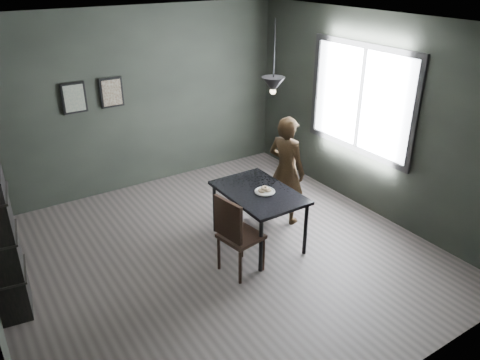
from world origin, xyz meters
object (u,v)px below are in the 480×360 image
white_plate (265,192)px  pendant_lamp (273,85)px  wood_chair (235,231)px  shelf_unit (2,247)px  cafe_table (259,197)px  woman (286,170)px

white_plate → pendant_lamp: size_ratio=0.27×
wood_chair → shelf_unit: shelf_unit is taller
wood_chair → cafe_table: bearing=24.0°
pendant_lamp → shelf_unit: bearing=176.0°
wood_chair → pendant_lamp: (0.86, 0.50, 1.48)m
cafe_table → wood_chair: (-0.61, -0.40, -0.10)m
white_plate → pendant_lamp: bearing=39.3°
cafe_table → wood_chair: 0.74m
cafe_table → shelf_unit: shelf_unit is taller
wood_chair → shelf_unit: 2.43m
white_plate → shelf_unit: 2.99m
white_plate → wood_chair: bearing=-152.8°
shelf_unit → pendant_lamp: size_ratio=1.83×
white_plate → woman: 0.71m
shelf_unit → pendant_lamp: bearing=4.1°
cafe_table → wood_chair: wood_chair is taller
woman → shelf_unit: size_ratio=0.97×
white_plate → pendant_lamp: (0.21, 0.17, 1.29)m
cafe_table → shelf_unit: (-2.92, 0.32, 0.12)m
white_plate → pendant_lamp: pendant_lamp is taller
woman → wood_chair: 1.45m
woman → wood_chair: woman is taller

